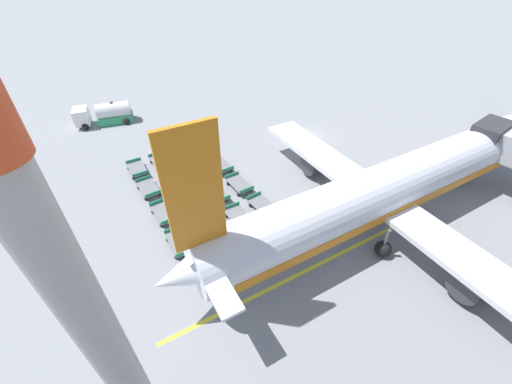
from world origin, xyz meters
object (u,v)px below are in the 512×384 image
(baggage_dolly_row_near_col_a, at_px, (137,169))
(baggage_dolly_row_mid_b_col_a, at_px, (183,155))
(baggage_dolly_row_near_col_c, at_px, (164,213))
(baggage_dolly_row_mid_b_col_d, at_px, (239,218))
(baggage_dolly_row_far_col_c, at_px, (239,184))
(baggage_dolly_row_mid_a_col_d, at_px, (210,230))
(baggage_dolly_row_mid_a_col_a, at_px, (160,162))
(baggage_dolly_row_near_col_b, at_px, (149,188))
(baggage_dolly_row_mid_b_col_b, at_px, (198,173))
(baggage_dolly_row_mid_a_col_c, at_px, (190,202))
(baggage_dolly_row_far_col_b, at_px, (221,165))
(baggage_dolly_row_near_col_d, at_px, (180,242))
(airplane, at_px, (390,188))
(baggage_dolly_row_mid_a_col_b, at_px, (176,180))
(baggage_dolly_row_mid_b_col_c, at_px, (216,193))
(baggage_dolly_row_far_col_d, at_px, (263,206))
(fuel_tanker_primary, at_px, (107,114))
(baggage_dolly_row_far_col_a, at_px, (204,149))

(baggage_dolly_row_near_col_a, relative_size, baggage_dolly_row_mid_b_col_a, 1.01)
(baggage_dolly_row_near_col_c, bearing_deg, baggage_dolly_row_mid_b_col_d, 50.01)
(baggage_dolly_row_mid_b_col_a, relative_size, baggage_dolly_row_far_col_c, 1.00)
(baggage_dolly_row_mid_a_col_d, height_order, baggage_dolly_row_mid_b_col_d, same)
(baggage_dolly_row_mid_a_col_a, relative_size, baggage_dolly_row_mid_a_col_d, 1.00)
(baggage_dolly_row_near_col_b, relative_size, baggage_dolly_row_mid_b_col_b, 1.00)
(baggage_dolly_row_mid_a_col_c, height_order, baggage_dolly_row_far_col_b, same)
(baggage_dolly_row_near_col_a, bearing_deg, baggage_dolly_row_near_col_d, -2.69)
(baggage_dolly_row_mid_a_col_c, relative_size, baggage_dolly_row_far_col_c, 1.01)
(baggage_dolly_row_far_col_b, distance_m, baggage_dolly_row_far_col_c, 4.11)
(baggage_dolly_row_mid_b_col_a, bearing_deg, airplane, 27.59)
(baggage_dolly_row_far_col_b, bearing_deg, baggage_dolly_row_mid_a_col_b, -91.46)
(baggage_dolly_row_near_col_b, xyz_separation_m, baggage_dolly_row_mid_b_col_c, (4.48, 5.09, 0.00))
(airplane, distance_m, baggage_dolly_row_far_col_d, 10.96)
(baggage_dolly_row_mid_b_col_a, xyz_separation_m, baggage_dolly_row_far_col_c, (8.46, 2.28, 0.00))
(baggage_dolly_row_near_col_d, relative_size, baggage_dolly_row_mid_a_col_b, 1.00)
(baggage_dolly_row_near_col_d, height_order, baggage_dolly_row_mid_b_col_a, same)
(fuel_tanker_primary, distance_m, baggage_dolly_row_far_col_d, 27.76)
(baggage_dolly_row_far_col_c, bearing_deg, baggage_dolly_row_near_col_b, -120.68)
(baggage_dolly_row_mid_a_col_a, relative_size, baggage_dolly_row_far_col_a, 0.99)
(baggage_dolly_row_far_col_d, bearing_deg, baggage_dolly_row_mid_b_col_d, -88.94)
(baggage_dolly_row_near_col_c, height_order, baggage_dolly_row_mid_b_col_b, same)
(baggage_dolly_row_far_col_c, relative_size, baggage_dolly_row_far_col_d, 1.00)
(baggage_dolly_row_far_col_a, relative_size, baggage_dolly_row_far_col_d, 1.01)
(fuel_tanker_primary, distance_m, baggage_dolly_row_mid_b_col_d, 27.27)
(baggage_dolly_row_mid_b_col_d, bearing_deg, airplane, 56.73)
(baggage_dolly_row_far_col_d, bearing_deg, baggage_dolly_row_far_col_c, -179.45)
(baggage_dolly_row_mid_b_col_a, xyz_separation_m, baggage_dolly_row_far_col_d, (12.54, 2.32, 0.00))
(baggage_dolly_row_far_col_a, bearing_deg, baggage_dolly_row_mid_a_col_c, -35.14)
(baggage_dolly_row_near_col_a, bearing_deg, fuel_tanker_primary, 177.02)
(baggage_dolly_row_mid_a_col_a, bearing_deg, baggage_dolly_row_near_col_b, -35.05)
(airplane, xyz_separation_m, baggage_dolly_row_far_col_c, (-11.06, -7.92, -3.05))
(baggage_dolly_row_near_col_d, bearing_deg, baggage_dolly_row_far_col_d, 88.59)
(baggage_dolly_row_mid_a_col_d, relative_size, baggage_dolly_row_far_col_b, 1.00)
(baggage_dolly_row_mid_b_col_c, bearing_deg, baggage_dolly_row_far_col_a, 160.34)
(baggage_dolly_row_mid_a_col_c, xyz_separation_m, baggage_dolly_row_far_col_b, (-3.77, 5.49, 0.00))
(baggage_dolly_row_near_col_b, bearing_deg, baggage_dolly_row_near_col_c, -1.54)
(baggage_dolly_row_far_col_b, height_order, baggage_dolly_row_far_col_c, same)
(baggage_dolly_row_near_col_c, bearing_deg, baggage_dolly_row_near_col_a, 178.03)
(baggage_dolly_row_near_col_c, xyz_separation_m, baggage_dolly_row_mid_a_col_d, (4.25, 2.38, 0.00))
(baggage_dolly_row_mid_b_col_c, bearing_deg, baggage_dolly_row_mid_a_col_b, -150.71)
(baggage_dolly_row_mid_a_col_c, height_order, baggage_dolly_row_far_col_c, same)
(baggage_dolly_row_mid_b_col_a, relative_size, baggage_dolly_row_far_col_b, 1.00)
(baggage_dolly_row_near_col_a, distance_m, baggage_dolly_row_mid_b_col_a, 5.27)
(baggage_dolly_row_mid_b_col_d, relative_size, baggage_dolly_row_far_col_c, 1.01)
(airplane, bearing_deg, baggage_dolly_row_far_col_b, -152.99)
(baggage_dolly_row_far_col_c, bearing_deg, baggage_dolly_row_far_col_a, 177.95)
(baggage_dolly_row_mid_a_col_d, height_order, baggage_dolly_row_far_col_d, same)
(baggage_dolly_row_near_col_d, xyz_separation_m, baggage_dolly_row_far_col_b, (-7.99, 8.32, 0.00))
(baggage_dolly_row_far_col_a, height_order, baggage_dolly_row_far_col_b, same)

